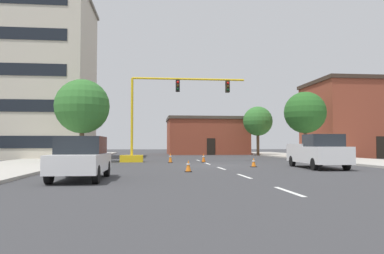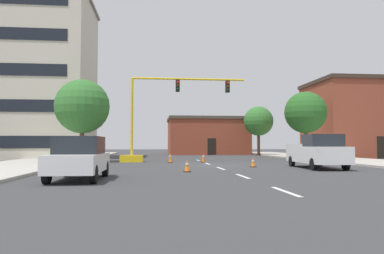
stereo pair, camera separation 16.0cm
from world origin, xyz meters
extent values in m
plane|color=#38383A|center=(0.00, 0.00, 0.00)|extent=(160.00, 160.00, 0.00)
cube|color=#B2ADA3|center=(-12.45, 8.00, 0.07)|extent=(6.00, 56.00, 0.14)
cube|color=#B2ADA3|center=(12.45, 8.00, 0.07)|extent=(6.00, 56.00, 0.14)
cube|color=silver|center=(0.00, -14.00, 0.00)|extent=(0.16, 2.40, 0.01)
cube|color=silver|center=(0.00, -8.50, 0.00)|extent=(0.16, 2.40, 0.01)
cube|color=silver|center=(0.00, -3.00, 0.00)|extent=(0.16, 2.40, 0.01)
cube|color=silver|center=(0.00, 2.50, 0.00)|extent=(0.16, 2.40, 0.01)
cube|color=silver|center=(0.00, 8.00, 0.00)|extent=(0.16, 2.40, 0.01)
cube|color=beige|center=(-17.06, 14.99, 8.07)|extent=(13.07, 10.55, 16.14)
cube|color=gray|center=(-17.06, 14.99, 16.29)|extent=(13.47, 10.95, 0.30)
cube|color=black|center=(-17.06, 9.68, 1.61)|extent=(10.71, 0.06, 1.10)
cube|color=black|center=(-17.06, 9.68, 4.84)|extent=(10.71, 0.06, 1.10)
cube|color=black|center=(-17.06, 9.68, 8.07)|extent=(10.71, 0.06, 1.10)
cube|color=black|center=(-17.06, 9.68, 11.30)|extent=(10.71, 0.06, 1.10)
cube|color=brown|center=(3.74, 28.66, 2.39)|extent=(10.88, 8.67, 4.78)
cube|color=#4C4238|center=(3.74, 28.66, 4.98)|extent=(11.18, 8.97, 0.40)
cube|color=black|center=(3.74, 24.29, 1.10)|extent=(1.10, 0.06, 2.20)
cube|color=brown|center=(18.51, 14.35, 3.97)|extent=(10.02, 8.49, 7.94)
cube|color=#3D2D23|center=(18.51, 14.35, 8.14)|extent=(10.32, 8.79, 0.40)
cube|color=black|center=(18.51, 10.08, 1.10)|extent=(1.10, 0.06, 2.20)
cube|color=yellow|center=(-5.66, 5.55, 0.28)|extent=(1.80, 1.20, 0.55)
cylinder|color=yellow|center=(-5.66, 5.55, 3.65)|extent=(0.20, 0.20, 6.20)
cylinder|color=yellow|center=(-1.07, 5.55, 6.75)|extent=(9.18, 0.16, 0.16)
cube|color=black|center=(-1.99, 5.55, 6.18)|extent=(0.32, 0.36, 0.95)
sphere|color=red|center=(-1.99, 5.36, 6.45)|extent=(0.20, 0.20, 0.20)
sphere|color=#38280A|center=(-1.99, 5.36, 6.17)|extent=(0.20, 0.20, 0.20)
sphere|color=black|center=(-1.99, 5.36, 5.89)|extent=(0.20, 0.20, 0.20)
cube|color=black|center=(2.14, 5.55, 6.18)|extent=(0.32, 0.36, 0.95)
sphere|color=red|center=(2.14, 5.36, 6.45)|extent=(0.20, 0.20, 0.20)
sphere|color=#38280A|center=(2.14, 5.36, 6.17)|extent=(0.20, 0.20, 0.20)
sphere|color=black|center=(2.14, 5.36, 5.89)|extent=(0.20, 0.20, 0.20)
cylinder|color=brown|center=(10.48, 9.58, 1.48)|extent=(0.36, 0.36, 2.96)
sphere|color=#286023|center=(10.48, 9.58, 4.45)|extent=(3.97, 3.97, 3.97)
cylinder|color=brown|center=(-9.57, 5.57, 1.41)|extent=(0.36, 0.36, 2.81)
sphere|color=#33702D|center=(-9.57, 5.57, 4.42)|extent=(4.30, 4.30, 4.30)
cylinder|color=brown|center=(9.29, 21.52, 1.47)|extent=(0.36, 0.36, 2.95)
sphere|color=#33702D|center=(9.29, 21.52, 4.34)|extent=(3.71, 3.71, 3.71)
cube|color=white|center=(5.69, -3.48, 0.81)|extent=(2.24, 5.49, 0.95)
cube|color=#1E2328|center=(5.65, -4.38, 1.64)|extent=(1.92, 1.88, 0.70)
cube|color=white|center=(5.74, -2.30, 1.37)|extent=(2.13, 2.90, 0.16)
cylinder|color=black|center=(6.50, -5.36, 0.34)|extent=(0.25, 0.69, 0.68)
cylinder|color=black|center=(4.70, -5.28, 0.34)|extent=(0.25, 0.69, 0.68)
cylinder|color=black|center=(6.67, -1.69, 0.34)|extent=(0.25, 0.69, 0.68)
cylinder|color=black|center=(4.87, -1.61, 0.34)|extent=(0.25, 0.69, 0.68)
cube|color=white|center=(-6.92, -9.55, 0.69)|extent=(1.90, 4.52, 0.70)
cube|color=#1E2328|center=(-6.92, -9.45, 1.39)|extent=(1.73, 2.32, 0.70)
cylinder|color=black|center=(-7.72, -8.01, 0.34)|extent=(0.23, 0.68, 0.68)
cylinder|color=black|center=(-6.07, -8.03, 0.34)|extent=(0.23, 0.68, 0.68)
cylinder|color=black|center=(-7.76, -11.07, 0.34)|extent=(0.23, 0.68, 0.68)
cylinder|color=black|center=(-6.11, -11.09, 0.34)|extent=(0.23, 0.68, 0.68)
cube|color=black|center=(-2.65, 4.09, 0.02)|extent=(0.36, 0.36, 0.04)
cone|color=orange|center=(-2.65, 4.09, 0.40)|extent=(0.28, 0.28, 0.73)
cylinder|color=white|center=(-2.65, 4.09, 0.49)|extent=(0.19, 0.19, 0.08)
cube|color=black|center=(-2.22, -5.64, 0.02)|extent=(0.36, 0.36, 0.04)
cone|color=orange|center=(-2.22, -5.64, 0.33)|extent=(0.28, 0.28, 0.59)
cylinder|color=white|center=(-2.22, -5.64, 0.41)|extent=(0.19, 0.19, 0.08)
cube|color=black|center=(2.26, -1.90, 0.02)|extent=(0.36, 0.36, 0.04)
cone|color=orange|center=(2.26, -1.90, 0.32)|extent=(0.28, 0.28, 0.55)
cylinder|color=white|center=(2.26, -1.90, 0.38)|extent=(0.19, 0.19, 0.08)
cube|color=black|center=(-0.01, 4.49, 0.02)|extent=(0.36, 0.36, 0.04)
cone|color=orange|center=(-0.01, 4.49, 0.38)|extent=(0.28, 0.28, 0.68)
cylinder|color=white|center=(-0.01, 4.49, 0.46)|extent=(0.19, 0.19, 0.08)
camera|label=1|loc=(-4.15, -25.14, 1.43)|focal=35.53mm
camera|label=2|loc=(-3.99, -25.15, 1.43)|focal=35.53mm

